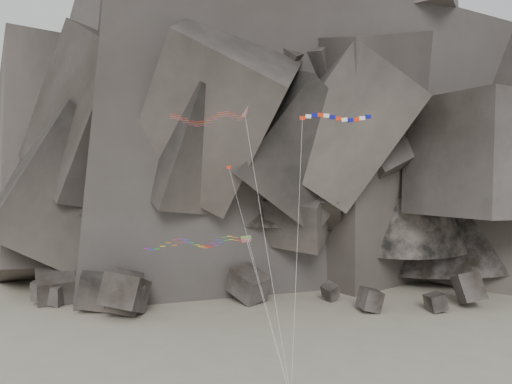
{
  "coord_description": "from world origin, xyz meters",
  "views": [
    {
      "loc": [
        2.6,
        -53.96,
        24.63
      ],
      "look_at": [
        0.15,
        6.0,
        22.05
      ],
      "focal_mm": 35.0,
      "sensor_mm": 36.0,
      "label": 1
    }
  ],
  "objects_px": {
    "delta_kite": "(204,118)",
    "parafoil_kite": "(192,243)",
    "pennant_kite": "(243,222)",
    "banner_kite": "(334,120)"
  },
  "relations": [
    {
      "from": "delta_kite",
      "to": "pennant_kite",
      "type": "relative_size",
      "value": 1.31
    },
    {
      "from": "parafoil_kite",
      "to": "pennant_kite",
      "type": "xyz_separation_m",
      "value": [
        5.99,
        -1.48,
        2.53
      ]
    },
    {
      "from": "banner_kite",
      "to": "pennant_kite",
      "type": "height_order",
      "value": "banner_kite"
    },
    {
      "from": "delta_kite",
      "to": "parafoil_kite",
      "type": "height_order",
      "value": "delta_kite"
    },
    {
      "from": "delta_kite",
      "to": "parafoil_kite",
      "type": "distance_m",
      "value": 14.75
    },
    {
      "from": "parafoil_kite",
      "to": "pennant_kite",
      "type": "height_order",
      "value": "pennant_kite"
    },
    {
      "from": "delta_kite",
      "to": "banner_kite",
      "type": "height_order",
      "value": "delta_kite"
    },
    {
      "from": "delta_kite",
      "to": "banner_kite",
      "type": "bearing_deg",
      "value": -32.3
    },
    {
      "from": "delta_kite",
      "to": "pennant_kite",
      "type": "distance_m",
      "value": 13.49
    },
    {
      "from": "delta_kite",
      "to": "banner_kite",
      "type": "xyz_separation_m",
      "value": [
        15.13,
        -2.3,
        -0.54
      ]
    }
  ]
}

